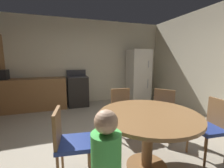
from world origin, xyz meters
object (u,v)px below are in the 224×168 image
Objects in this scene: chair_west at (68,140)px; chair_northeast at (163,110)px; oven_range at (78,91)px; refrigerator at (138,75)px; chair_north at (122,108)px; chair_east at (212,125)px; dining_table at (148,124)px.

chair_west is 1.80m from chair_northeast.
chair_west is at bearing -25.15° from chair_northeast.
oven_range is 0.62× the size of refrigerator.
chair_north is (-0.68, 0.32, 0.00)m from chair_northeast.
chair_east is at bearing 0.88° from chair_west.
oven_range is 1.26× the size of chair_east.
chair_north is (-1.48, -2.10, -0.38)m from refrigerator.
chair_north is (0.06, 0.99, -0.11)m from dining_table.
chair_east and chair_north have the same top height.
chair_east is at bearing -6.06° from dining_table.
oven_range is 3.19m from dining_table.
chair_northeast is at bearing -108.23° from refrigerator.
refrigerator is at bearing -1.48° from oven_range.
chair_north reaches higher than dining_table.
oven_range is 3.04m from chair_west.
chair_northeast is at bearing 25.15° from chair_west.
chair_northeast and chair_north have the same top height.
refrigerator reaches higher than dining_table.
oven_range is at bearing -105.04° from chair_northeast.
refrigerator is at bearing 63.65° from dining_table.
oven_range is 3.59m from chair_east.
chair_west is at bearing -98.29° from oven_range.
oven_range reaches higher than chair_west.
refrigerator reaches higher than chair_east.
chair_northeast is 0.75m from chair_north.
dining_table is (0.55, -3.14, 0.14)m from oven_range.
chair_northeast is (1.72, 0.54, 0.00)m from chair_west.
refrigerator is 3.46m from dining_table.
chair_west is at bearing -0.88° from chair_east.
chair_west and chair_northeast have the same top height.
dining_table is 1.00m from chair_north.
chair_northeast is (-0.80, -2.42, -0.38)m from refrigerator.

